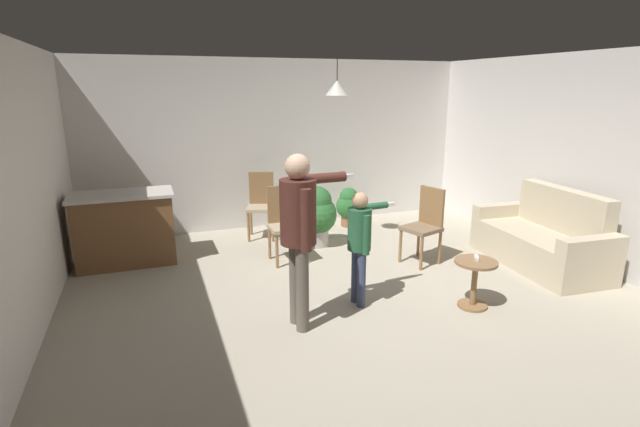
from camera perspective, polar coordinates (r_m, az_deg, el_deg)
ground at (r=5.29m, az=5.21°, el=-10.31°), size 7.68×7.68×0.00m
wall_back at (r=7.83m, az=-4.68°, el=8.39°), size 6.40×0.10×2.70m
wall_left at (r=4.53m, az=-33.95°, el=0.85°), size 0.10×6.40×2.70m
wall_right at (r=6.87m, az=30.53°, el=5.39°), size 0.10×6.40×2.70m
couch_floral at (r=6.77m, az=25.43°, el=-2.97°), size 0.99×1.86×1.00m
kitchen_counter at (r=6.63m, az=-22.58°, el=-1.69°), size 1.26×0.66×0.95m
side_table_by_couch at (r=5.23m, az=18.26°, el=-7.45°), size 0.44×0.44×0.52m
person_adult at (r=4.34m, az=-2.49°, el=-1.15°), size 0.82×0.52×1.69m
person_child at (r=4.90m, az=4.91°, el=-2.76°), size 0.62×0.39×1.23m
dining_chair_by_counter at (r=6.24m, az=-4.38°, el=-0.90°), size 0.43×0.43×1.00m
dining_chair_near_wall at (r=6.30m, az=12.63°, el=-1.08°), size 0.53×0.53×1.00m
dining_chair_centre_back at (r=7.27m, az=-7.14°, el=1.34°), size 0.53×0.53×1.00m
potted_plant_corner at (r=7.83m, az=3.51°, el=1.03°), size 0.43×0.43×0.65m
potted_plant_by_wall at (r=6.81m, az=-0.38°, el=0.03°), size 0.58×0.58×0.89m
spare_remote_on_table at (r=5.19m, az=18.46°, el=-5.12°), size 0.10×0.13×0.04m
ceiling_light_pendant at (r=6.58m, az=2.08°, el=15.00°), size 0.32×0.32×0.55m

